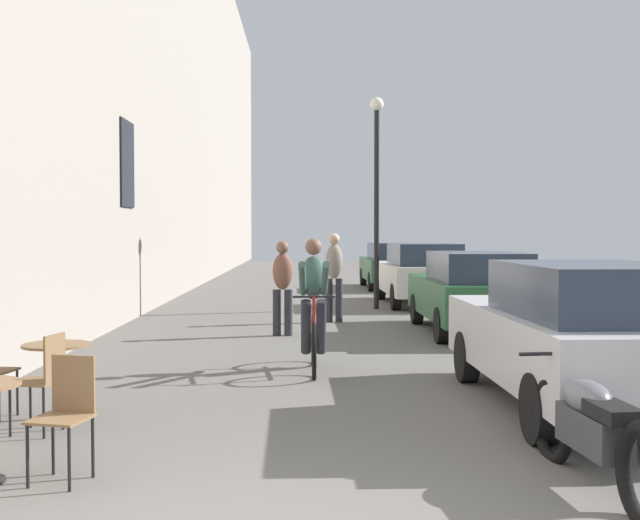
{
  "coord_description": "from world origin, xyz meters",
  "views": [
    {
      "loc": [
        0.31,
        -4.06,
        1.8
      ],
      "look_at": [
        0.66,
        13.64,
        1.16
      ],
      "focal_mm": 44.29,
      "sensor_mm": 36.0,
      "label": 1
    }
  ],
  "objects_px": {
    "cyclist_on_bicycle": "(314,308)",
    "pedestrian_mid": "(334,272)",
    "cafe_chair_mid_toward_wall": "(44,376)",
    "parked_motorcycle": "(595,431)",
    "cafe_chair_near_toward_wall": "(66,409)",
    "parked_car_third": "(421,273)",
    "parked_car_fourth": "(392,265)",
    "street_lamp": "(377,175)",
    "pedestrian_near": "(283,282)",
    "cafe_table_mid": "(56,364)",
    "parked_car_nearest": "(579,334)",
    "parked_car_second": "(473,291)"
  },
  "relations": [
    {
      "from": "cyclist_on_bicycle",
      "to": "parked_car_second",
      "type": "relative_size",
      "value": 0.43
    },
    {
      "from": "pedestrian_mid",
      "to": "parked_car_fourth",
      "type": "xyz_separation_m",
      "value": [
        2.18,
        9.27,
        -0.24
      ]
    },
    {
      "from": "cafe_table_mid",
      "to": "street_lamp",
      "type": "bearing_deg",
      "value": 69.2
    },
    {
      "from": "street_lamp",
      "to": "parked_motorcycle",
      "type": "height_order",
      "value": "street_lamp"
    },
    {
      "from": "street_lamp",
      "to": "parked_car_third",
      "type": "xyz_separation_m",
      "value": [
        1.19,
        1.04,
        -2.32
      ]
    },
    {
      "from": "parked_car_fourth",
      "to": "street_lamp",
      "type": "bearing_deg",
      "value": -99.38
    },
    {
      "from": "cafe_table_mid",
      "to": "street_lamp",
      "type": "xyz_separation_m",
      "value": [
        4.06,
        10.68,
        2.59
      ]
    },
    {
      "from": "parked_car_second",
      "to": "cafe_chair_near_toward_wall",
      "type": "bearing_deg",
      "value": -119.99
    },
    {
      "from": "pedestrian_near",
      "to": "parked_motorcycle",
      "type": "relative_size",
      "value": 0.76
    },
    {
      "from": "cafe_table_mid",
      "to": "cyclist_on_bicycle",
      "type": "relative_size",
      "value": 0.41
    },
    {
      "from": "cafe_chair_near_toward_wall",
      "to": "cafe_chair_mid_toward_wall",
      "type": "height_order",
      "value": "same"
    },
    {
      "from": "parked_car_fourth",
      "to": "parked_car_second",
      "type": "bearing_deg",
      "value": -88.95
    },
    {
      "from": "street_lamp",
      "to": "parked_car_third",
      "type": "bearing_deg",
      "value": 41.14
    },
    {
      "from": "pedestrian_near",
      "to": "street_lamp",
      "type": "height_order",
      "value": "street_lamp"
    },
    {
      "from": "parked_car_third",
      "to": "parked_motorcycle",
      "type": "relative_size",
      "value": 2.0
    },
    {
      "from": "pedestrian_mid",
      "to": "parked_car_third",
      "type": "xyz_separation_m",
      "value": [
        2.28,
        3.7,
        -0.21
      ]
    },
    {
      "from": "cafe_table_mid",
      "to": "parked_car_fourth",
      "type": "relative_size",
      "value": 0.18
    },
    {
      "from": "parked_car_second",
      "to": "parked_car_third",
      "type": "height_order",
      "value": "parked_car_third"
    },
    {
      "from": "parked_car_second",
      "to": "parked_car_third",
      "type": "bearing_deg",
      "value": 91.07
    },
    {
      "from": "parked_car_nearest",
      "to": "pedestrian_near",
      "type": "bearing_deg",
      "value": 118.58
    },
    {
      "from": "cafe_chair_near_toward_wall",
      "to": "street_lamp",
      "type": "xyz_separation_m",
      "value": [
        3.39,
        12.58,
        2.59
      ]
    },
    {
      "from": "pedestrian_mid",
      "to": "parked_motorcycle",
      "type": "height_order",
      "value": "pedestrian_mid"
    },
    {
      "from": "cafe_chair_mid_toward_wall",
      "to": "pedestrian_mid",
      "type": "xyz_separation_m",
      "value": [
        2.9,
        8.6,
        0.48
      ]
    },
    {
      "from": "cafe_table_mid",
      "to": "parked_car_nearest",
      "type": "height_order",
      "value": "parked_car_nearest"
    },
    {
      "from": "parked_car_nearest",
      "to": "parked_car_fourth",
      "type": "height_order",
      "value": "parked_car_nearest"
    },
    {
      "from": "cafe_table_mid",
      "to": "parked_car_fourth",
      "type": "distance_m",
      "value": 18.04
    },
    {
      "from": "street_lamp",
      "to": "parked_car_nearest",
      "type": "relative_size",
      "value": 1.16
    },
    {
      "from": "cafe_table_mid",
      "to": "parked_car_third",
      "type": "xyz_separation_m",
      "value": [
        5.25,
        11.73,
        0.26
      ]
    },
    {
      "from": "cyclist_on_bicycle",
      "to": "pedestrian_mid",
      "type": "distance_m",
      "value": 5.42
    },
    {
      "from": "pedestrian_near",
      "to": "parked_car_third",
      "type": "xyz_separation_m",
      "value": [
        3.24,
        5.71,
        -0.14
      ]
    },
    {
      "from": "pedestrian_mid",
      "to": "parked_car_second",
      "type": "relative_size",
      "value": 0.43
    },
    {
      "from": "parked_car_fourth",
      "to": "cyclist_on_bicycle",
      "type": "bearing_deg",
      "value": -100.23
    },
    {
      "from": "parked_car_fourth",
      "to": "cafe_chair_near_toward_wall",
      "type": "bearing_deg",
      "value": -103.16
    },
    {
      "from": "cafe_chair_near_toward_wall",
      "to": "cafe_chair_mid_toward_wall",
      "type": "distance_m",
      "value": 1.44
    },
    {
      "from": "cafe_chair_near_toward_wall",
      "to": "parked_car_nearest",
      "type": "xyz_separation_m",
      "value": [
        4.48,
        2.15,
        0.26
      ]
    },
    {
      "from": "cafe_chair_near_toward_wall",
      "to": "parked_car_nearest",
      "type": "distance_m",
      "value": 4.98
    },
    {
      "from": "parked_car_third",
      "to": "cafe_table_mid",
      "type": "bearing_deg",
      "value": -114.12
    },
    {
      "from": "parked_car_fourth",
      "to": "parked_motorcycle",
      "type": "bearing_deg",
      "value": -92.17
    },
    {
      "from": "street_lamp",
      "to": "parked_car_fourth",
      "type": "relative_size",
      "value": 1.19
    },
    {
      "from": "street_lamp",
      "to": "parked_car_third",
      "type": "distance_m",
      "value": 2.81
    },
    {
      "from": "cafe_table_mid",
      "to": "pedestrian_mid",
      "type": "relative_size",
      "value": 0.41
    },
    {
      "from": "parked_car_fourth",
      "to": "parked_motorcycle",
      "type": "xyz_separation_m",
      "value": [
        -0.74,
        -19.46,
        -0.35
      ]
    },
    {
      "from": "pedestrian_mid",
      "to": "parked_car_second",
      "type": "distance_m",
      "value": 2.99
    },
    {
      "from": "cyclist_on_bicycle",
      "to": "pedestrian_mid",
      "type": "bearing_deg",
      "value": 85.03
    },
    {
      "from": "cafe_table_mid",
      "to": "pedestrian_near",
      "type": "relative_size",
      "value": 0.44
    },
    {
      "from": "cafe_chair_near_toward_wall",
      "to": "parked_car_third",
      "type": "height_order",
      "value": "parked_car_third"
    },
    {
      "from": "cafe_table_mid",
      "to": "cafe_chair_mid_toward_wall",
      "type": "distance_m",
      "value": 0.58
    },
    {
      "from": "cyclist_on_bicycle",
      "to": "parked_car_third",
      "type": "distance_m",
      "value": 9.5
    },
    {
      "from": "pedestrian_mid",
      "to": "cafe_chair_near_toward_wall",
      "type": "bearing_deg",
      "value": -103.11
    },
    {
      "from": "cafe_chair_mid_toward_wall",
      "to": "parked_motorcycle",
      "type": "height_order",
      "value": "cafe_chair_mid_toward_wall"
    }
  ]
}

